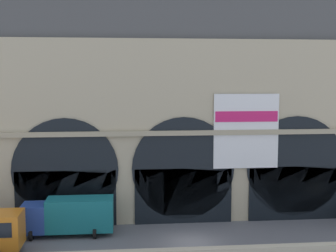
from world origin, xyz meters
The scene contains 3 objects.
ground_plane centered at (0.00, 0.00, 0.00)m, with size 200.00×200.00×0.00m, color slate.
station_building centered at (0.04, 7.59, 9.98)m, with size 43.80×5.59×20.55m.
box_truck_midwest centered at (-9.90, 2.70, 1.70)m, with size 7.50×2.91×3.12m.
Camera 1 is at (-5.18, -34.64, 13.10)m, focal length 48.38 mm.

